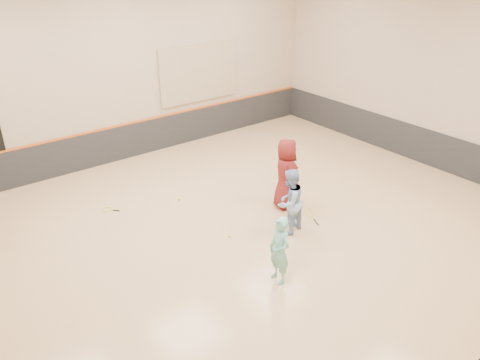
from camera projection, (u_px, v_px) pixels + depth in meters
room at (238, 202)px, 11.73m from camera, size 15.04×12.04×6.22m
wainscot_back at (133, 140)px, 16.06m from camera, size 14.90×0.04×1.20m
wainscot_right at (412, 142)px, 15.90m from camera, size 0.04×11.90×1.20m
accent_stripe at (131, 123)px, 15.78m from camera, size 14.90×0.03×0.06m
acoustic_panel at (199, 73)px, 16.73m from camera, size 3.20×0.08×2.00m
girl at (280, 250)px, 9.90m from camera, size 0.42×0.60×1.57m
instructor at (289, 202)px, 11.61m from camera, size 0.97×0.82×1.74m
young_man at (286, 174)px, 12.74m from camera, size 1.00×1.16×2.00m
held_racket at (309, 213)px, 11.65m from camera, size 0.44×0.44×0.50m
spare_racket at (107, 209)px, 12.97m from camera, size 0.60×0.60×0.04m
ball_under_racket at (230, 236)px, 11.75m from camera, size 0.07×0.07×0.07m
ball_in_hand at (293, 167)px, 12.67m from camera, size 0.07×0.07×0.07m
ball_beside_spare at (179, 199)px, 13.46m from camera, size 0.07×0.07×0.07m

